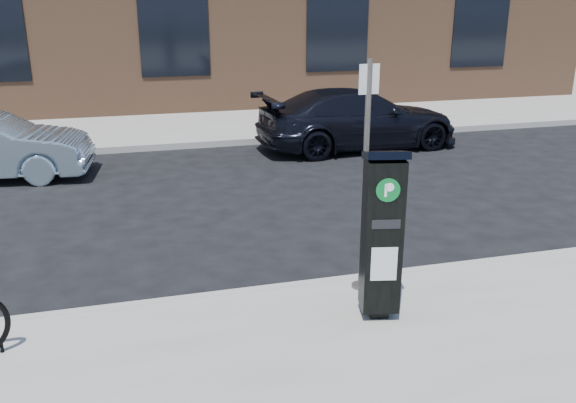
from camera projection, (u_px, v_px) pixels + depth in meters
name	position (u px, v px, depth m)	size (l,w,h in m)	color
ground	(277.00, 296.00, 7.42)	(120.00, 120.00, 0.00)	black
sidewalk_far	(173.00, 105.00, 20.20)	(60.00, 12.00, 0.15)	gray
curb_near	(278.00, 292.00, 7.38)	(60.00, 0.12, 0.16)	#9E9B93
curb_far	(195.00, 145.00, 14.73)	(60.00, 0.12, 0.16)	#9E9B93
parking_kiosk	(382.00, 233.00, 6.39)	(0.50, 0.46, 1.88)	black
sign_pole	(365.00, 180.00, 6.91)	(0.24, 0.22, 2.69)	#4C4843
car_dark	(358.00, 119.00, 14.55)	(1.98, 4.88, 1.42)	black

